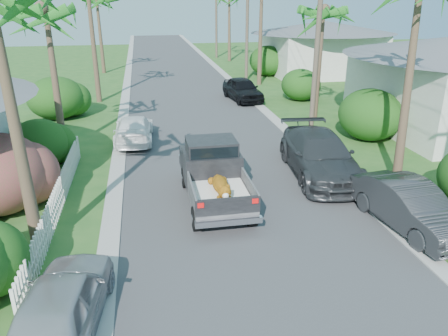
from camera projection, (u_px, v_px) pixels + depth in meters
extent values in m
plane|color=#285821|center=(287.00, 296.00, 10.39)|extent=(120.00, 120.00, 0.00)
cube|color=#38383A|center=(184.00, 90.00, 33.25)|extent=(8.00, 100.00, 0.02)
cube|color=#A5A39E|center=(126.00, 91.00, 32.51)|extent=(0.60, 100.00, 0.06)
cube|color=#A5A39E|center=(239.00, 87.00, 33.98)|extent=(0.60, 100.00, 0.06)
cylinder|color=black|center=(197.00, 219.00, 13.18)|extent=(0.28, 0.76, 0.76)
cylinder|color=black|center=(252.00, 214.00, 13.47)|extent=(0.28, 0.76, 0.76)
cylinder|color=black|center=(186.00, 178.00, 16.16)|extent=(0.28, 0.76, 0.76)
cylinder|color=black|center=(231.00, 175.00, 16.45)|extent=(0.28, 0.76, 0.76)
cube|color=slate|center=(221.00, 200.00, 13.84)|extent=(1.90, 2.40, 0.24)
cube|color=slate|center=(192.00, 191.00, 13.54)|extent=(0.06, 2.40, 0.55)
cube|color=slate|center=(249.00, 187.00, 13.85)|extent=(0.06, 2.40, 0.55)
cube|color=black|center=(228.00, 206.00, 12.63)|extent=(1.92, 0.08, 0.52)
cube|color=silver|center=(229.00, 222.00, 12.64)|extent=(1.98, 0.18, 0.18)
cube|color=red|center=(201.00, 205.00, 12.41)|extent=(0.18, 0.05, 0.14)
cube|color=red|center=(255.00, 201.00, 12.68)|extent=(0.18, 0.05, 0.14)
cube|color=black|center=(212.00, 167.00, 15.37)|extent=(1.94, 1.65, 1.10)
cube|color=black|center=(211.00, 147.00, 15.10)|extent=(1.70, 1.35, 0.55)
cube|color=black|center=(214.00, 154.00, 14.50)|extent=(1.60, 0.05, 0.45)
cube|color=black|center=(206.00, 158.00, 16.57)|extent=(1.94, 1.20, 0.80)
cube|color=white|center=(221.00, 194.00, 13.76)|extent=(1.70, 2.10, 0.16)
ellipsoid|color=orange|center=(220.00, 184.00, 13.74)|extent=(0.48, 1.25, 0.43)
sphere|color=orange|center=(225.00, 192.00, 13.03)|extent=(0.40, 0.40, 0.40)
ellipsoid|color=white|center=(220.00, 187.00, 13.78)|extent=(0.32, 0.86, 0.18)
imported|color=#292B2E|center=(410.00, 206.00, 13.22)|extent=(2.05, 4.45, 1.41)
imported|color=#2E3134|center=(320.00, 155.00, 17.10)|extent=(2.83, 5.87, 1.65)
imported|color=black|center=(243.00, 89.00, 29.58)|extent=(2.34, 4.62, 1.51)
imported|color=#A9ABB0|center=(62.00, 305.00, 9.03)|extent=(2.11, 4.19, 1.37)
imported|color=white|center=(134.00, 129.00, 21.16)|extent=(1.95, 4.40, 1.25)
cone|color=brown|center=(16.00, 133.00, 10.80)|extent=(0.36, 0.71, 7.01)
cone|color=brown|center=(55.00, 83.00, 19.07)|extent=(0.36, 0.61, 6.21)
cone|color=brown|center=(93.00, 40.00, 28.02)|extent=(0.36, 0.36, 8.00)
cone|color=brown|center=(100.00, 37.00, 39.19)|extent=(0.36, 0.75, 6.51)
cone|color=brown|center=(408.00, 83.00, 15.58)|extent=(0.36, 0.73, 7.51)
cone|color=brown|center=(319.00, 67.00, 24.13)|extent=(0.36, 0.54, 6.01)
cone|color=brown|center=(261.00, 31.00, 33.72)|extent=(0.36, 0.36, 8.20)
cone|color=brown|center=(229.00, 29.00, 46.83)|extent=(0.36, 0.63, 6.81)
ellipsoid|color=#1B4614|center=(39.00, 144.00, 17.91)|extent=(2.40, 2.64, 2.00)
ellipsoid|color=#1B4614|center=(56.00, 98.00, 25.05)|extent=(3.20, 3.52, 2.40)
ellipsoid|color=#1B4614|center=(370.00, 115.00, 21.32)|extent=(3.00, 3.30, 2.50)
ellipsoid|color=#1B4614|center=(301.00, 85.00, 29.57)|extent=(2.60, 2.86, 2.10)
ellipsoid|color=#1B4614|center=(268.00, 61.00, 38.71)|extent=(3.20, 3.52, 2.60)
cube|color=white|center=(58.00, 199.00, 14.22)|extent=(0.10, 11.00, 1.00)
cube|color=silver|center=(321.00, 54.00, 39.38)|extent=(9.00, 8.00, 3.60)
cone|color=#595B60|center=(323.00, 27.00, 38.53)|extent=(6.48, 6.48, 1.00)
cylinder|color=brown|center=(317.00, 43.00, 21.58)|extent=(0.26, 0.26, 9.00)
cylinder|color=brown|center=(247.00, 25.00, 35.30)|extent=(0.26, 0.26, 9.00)
cylinder|color=brown|center=(216.00, 17.00, 49.02)|extent=(0.26, 0.26, 9.00)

